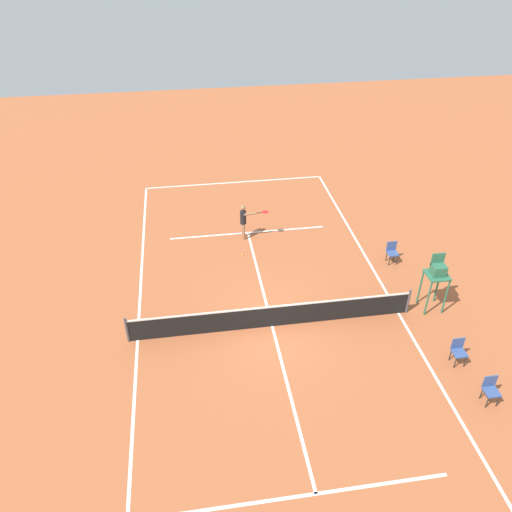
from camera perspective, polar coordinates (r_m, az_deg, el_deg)
The scene contains 9 objects.
ground_plane at distance 18.92m, azimuth 1.83°, elevation -7.88°, with size 60.00×60.00×0.00m, color #AD5933.
court_lines at distance 18.91m, azimuth 1.83°, elevation -7.87°, with size 9.89×24.00×0.01m.
tennis_net at distance 18.58m, azimuth 1.86°, elevation -6.75°, with size 10.49×0.10×1.07m.
player_serving at distance 23.15m, azimuth -1.33°, elevation 4.18°, with size 1.31×0.47×1.74m.
tennis_ball at distance 22.50m, azimuth -1.53°, elevation 0.14°, with size 0.07×0.07×0.07m, color #CCE033.
umpire_chair at distance 19.86m, azimuth 19.70°, elevation -1.92°, with size 0.80×0.80×2.41m.
courtside_chair_near at distance 17.70m, azimuth 24.90°, elevation -13.39°, with size 0.44×0.46×0.95m.
courtside_chair_mid at distance 22.59m, azimuth 15.07°, elevation 0.50°, with size 0.44×0.46×0.95m.
courtside_chair_far at distance 18.55m, azimuth 21.83°, elevation -9.81°, with size 0.44×0.46×0.95m.
Camera 1 is at (2.69, 13.66, 12.80)m, focal length 35.56 mm.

